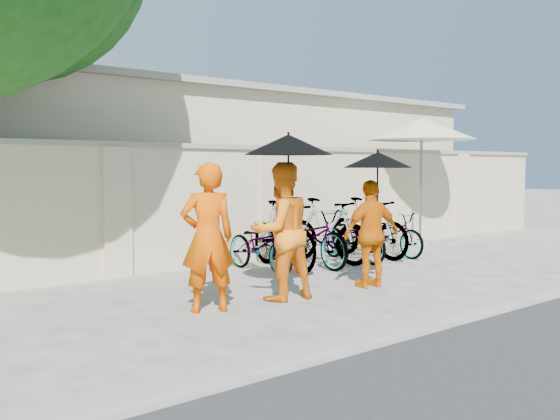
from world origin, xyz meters
TOP-DOWN VIEW (x-y plane):
  - ground at (0.00, 0.00)m, footprint 80.00×80.00m
  - kerb at (0.00, -1.70)m, footprint 40.00×0.16m
  - compound_wall at (1.00, 3.20)m, footprint 20.00×0.30m
  - building_behind at (2.00, 7.00)m, footprint 14.00×6.00m
  - monk_left at (-1.16, 0.29)m, footprint 0.74×0.61m
  - monk_center at (-0.07, 0.26)m, footprint 0.93×0.76m
  - parasol_center at (-0.02, 0.18)m, footprint 1.12×1.12m
  - monk_right at (1.43, 0.07)m, footprint 0.95×0.55m
  - parasol_right at (1.45, -0.01)m, footprint 0.97×0.97m
  - patio_umbrella at (5.79, 2.58)m, footprint 3.00×3.00m
  - bike_0 at (1.01, 2.07)m, footprint 0.61×1.67m
  - bike_1 at (1.51, 2.09)m, footprint 0.76×1.93m
  - bike_2 at (2.01, 1.98)m, footprint 0.76×1.94m
  - bike_3 at (2.51, 2.10)m, footprint 0.79×1.95m
  - bike_4 at (3.01, 1.92)m, footprint 0.78×1.76m
  - bike_5 at (3.51, 2.02)m, footprint 0.60×1.89m
  - bike_6 at (4.02, 1.91)m, footprint 0.63×1.65m

SIDE VIEW (x-z plane):
  - ground at x=0.00m, z-range 0.00..0.00m
  - kerb at x=0.00m, z-range 0.00..0.12m
  - bike_6 at x=4.02m, z-range 0.00..0.85m
  - bike_0 at x=1.01m, z-range 0.00..0.87m
  - bike_4 at x=3.01m, z-range 0.00..0.90m
  - bike_2 at x=2.01m, z-range 0.00..1.00m
  - bike_5 at x=3.51m, z-range 0.00..1.12m
  - bike_1 at x=1.51m, z-range 0.00..1.13m
  - bike_3 at x=2.51m, z-range 0.00..1.14m
  - monk_right at x=1.43m, z-range 0.00..1.52m
  - monk_left at x=-1.16m, z-range 0.00..1.75m
  - monk_center at x=-0.07m, z-range 0.00..1.76m
  - compound_wall at x=1.00m, z-range 0.00..2.00m
  - building_behind at x=2.00m, z-range 0.00..3.20m
  - parasol_right at x=1.45m, z-range 1.27..2.31m
  - parasol_center at x=-0.02m, z-range 1.42..2.53m
  - patio_umbrella at x=5.79m, z-range 1.10..3.84m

